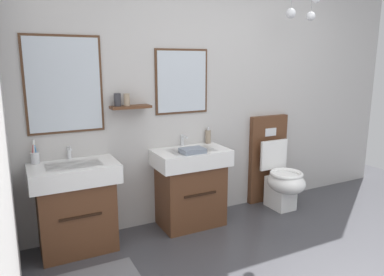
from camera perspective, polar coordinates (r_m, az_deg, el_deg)
wall_back at (r=3.84m, az=5.54°, el=8.92°), size 4.48×0.59×2.77m
vanity_sink_left at (r=3.25m, az=-17.95°, el=-10.03°), size 0.71×0.46×0.77m
tap_on_left_sink at (r=3.27m, az=-18.90°, el=-2.01°), size 0.03×0.13×0.11m
vanity_sink_right at (r=3.55m, az=-0.27°, el=-7.47°), size 0.71×0.46×0.77m
tap_on_right_sink at (r=3.57m, az=-1.44°, el=-0.18°), size 0.03×0.13×0.11m
toilet at (r=4.12m, az=13.28°, el=-5.46°), size 0.48×0.62×1.00m
toothbrush_cup at (r=3.24m, az=-23.69°, el=-2.73°), size 0.07×0.07×0.20m
soap_dispenser at (r=3.70m, az=2.57°, el=0.26°), size 0.06×0.06×0.17m
folded_hand_towel at (r=3.32m, az=0.10°, el=-2.01°), size 0.22×0.16×0.04m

